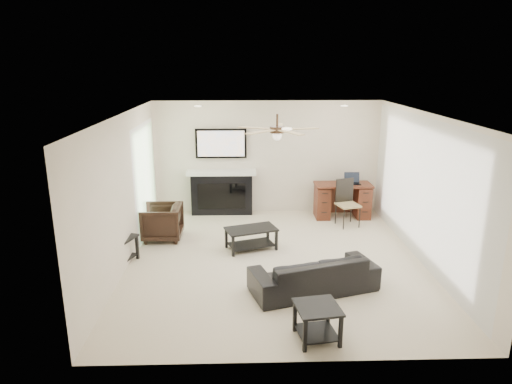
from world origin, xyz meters
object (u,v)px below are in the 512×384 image
fireplace_unit (221,172)px  desk (342,201)px  coffee_table (251,239)px  sofa (314,273)px  armchair (162,222)px

fireplace_unit → desk: fireplace_unit is taller
coffee_table → desk: desk is taller
sofa → coffee_table: size_ratio=2.08×
armchair → coffee_table: armchair is taller
fireplace_unit → armchair: bearing=-126.2°
armchair → desk: (3.73, 1.18, 0.04)m
sofa → coffee_table: bearing=-77.6°
sofa → fireplace_unit: size_ratio=0.98×
armchair → desk: size_ratio=0.61×
sofa → coffee_table: 1.84m
sofa → desk: 3.51m
desk → armchair: bearing=-162.5°
coffee_table → desk: bearing=21.8°
sofa → fireplace_unit: bearing=-84.4°
desk → fireplace_unit: bearing=173.3°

